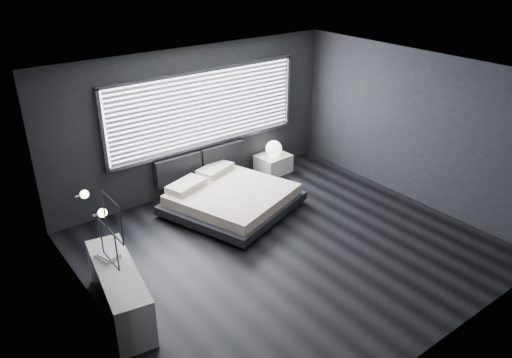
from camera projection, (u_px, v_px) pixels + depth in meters
room at (290, 169)px, 7.50m from camera, size 6.04×6.00×2.80m
window at (206, 109)px, 9.45m from camera, size 4.14×0.09×1.52m
headboard at (201, 163)px, 9.75m from camera, size 1.96×0.16×0.52m
sconce_near at (102, 213)px, 5.88m from camera, size 0.18×0.11×0.11m
sconce_far at (84, 194)px, 6.31m from camera, size 0.18×0.11×0.11m
wall_art_upper at (112, 217)px, 5.29m from camera, size 0.01×0.48×0.48m
wall_art_lower at (109, 244)px, 5.67m from camera, size 0.01×0.48×0.48m
bed at (231, 197)px, 9.13m from camera, size 2.59×2.53×0.53m
nightstand at (273, 164)px, 10.64m from camera, size 0.70×0.60×0.39m
orb_lamp at (274, 149)px, 10.45m from camera, size 0.34×0.34×0.34m
dresser at (120, 291)px, 6.56m from camera, size 0.76×1.78×0.69m
book_stack at (108, 256)px, 6.63m from camera, size 0.29×0.35×0.06m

